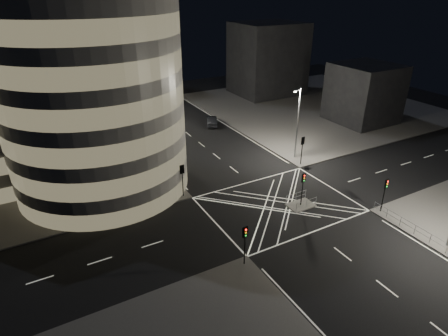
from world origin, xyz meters
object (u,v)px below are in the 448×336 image
street_lamp_left_near (159,139)px  street_lamp_right_far (297,122)px  traffic_signal_nl (245,238)px  traffic_signal_nr (385,189)px  traffic_signal_fl (182,175)px  traffic_signal_island (303,183)px  traffic_signal_fr (302,146)px  sedan (212,121)px  central_island (301,205)px  street_lamp_left_far (120,102)px

street_lamp_left_near → street_lamp_right_far: same height
traffic_signal_nl → street_lamp_left_near: size_ratio=0.40×
traffic_signal_nr → street_lamp_left_near: (-18.24, 18.80, 2.63)m
street_lamp_right_far → traffic_signal_nl: bearing=-139.1°
traffic_signal_fl → traffic_signal_island: same height
traffic_signal_fl → street_lamp_right_far: 18.55m
traffic_signal_nl → traffic_signal_nr: size_ratio=1.00×
street_lamp_right_far → traffic_signal_nr: bearing=-92.3°
traffic_signal_fr → street_lamp_left_near: (-18.24, 5.20, 2.63)m
sedan → traffic_signal_nr: bearing=119.7°
traffic_signal_fr → traffic_signal_island: 10.73m
sedan → traffic_signal_fl: bearing=78.9°
central_island → traffic_signal_nr: 9.08m
traffic_signal_fl → traffic_signal_island: (10.80, -8.30, 0.00)m
street_lamp_left_near → sedan: 21.71m
traffic_signal_island → sedan: 28.87m
traffic_signal_island → street_lamp_left_near: (-11.44, 13.50, 2.63)m
traffic_signal_fl → traffic_signal_nr: same height
traffic_signal_fr → street_lamp_left_far: bearing=128.2°
street_lamp_left_far → sedan: street_lamp_left_far is taller
central_island → traffic_signal_nl: (-10.80, -5.30, 2.84)m
traffic_signal_fl → traffic_signal_fr: (17.60, 0.00, 0.00)m
traffic_signal_nl → sedan: traffic_signal_nl is taller
traffic_signal_nl → sedan: (14.25, 33.88, -2.11)m
street_lamp_left_far → street_lamp_right_far: (18.87, -21.00, 0.00)m
traffic_signal_fl → traffic_signal_nl: bearing=-90.0°
traffic_signal_fl → street_lamp_left_far: (-0.64, 23.20, 2.63)m
street_lamp_left_far → sedan: size_ratio=2.04×
street_lamp_left_far → sedan: bearing=-11.1°
central_island → traffic_signal_fl: size_ratio=0.75×
street_lamp_left_far → street_lamp_right_far: same height
traffic_signal_island → street_lamp_right_far: 13.13m
traffic_signal_fl → traffic_signal_island: size_ratio=1.00×
traffic_signal_nr → traffic_signal_island: bearing=142.1°
street_lamp_left_near → street_lamp_right_far: size_ratio=1.00×
traffic_signal_nl → street_lamp_left_far: 36.90m
street_lamp_right_far → street_lamp_left_far: bearing=131.9°
central_island → traffic_signal_island: 2.84m
traffic_signal_island → street_lamp_left_near: street_lamp_left_near is taller
central_island → street_lamp_right_far: 13.98m
traffic_signal_island → traffic_signal_nl: bearing=-153.9°
street_lamp_right_far → sedan: 19.11m
traffic_signal_fl → traffic_signal_nl: same height
traffic_signal_fr → sedan: bearing=99.4°
street_lamp_left_near → street_lamp_left_far: (0.00, 18.00, 0.00)m
traffic_signal_nr → street_lamp_right_far: street_lamp_right_far is taller
traffic_signal_island → street_lamp_left_near: 17.89m
central_island → street_lamp_right_far: size_ratio=0.30×
street_lamp_left_near → street_lamp_left_far: 18.00m
traffic_signal_fr → traffic_signal_nr: size_ratio=1.00×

